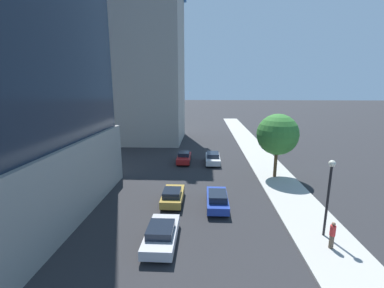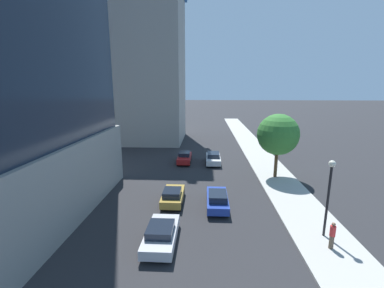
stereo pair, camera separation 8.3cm
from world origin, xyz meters
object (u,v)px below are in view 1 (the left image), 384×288
Objects in this scene: car_gold at (173,196)px; car_red at (184,157)px; construction_building at (140,53)px; car_silver at (161,234)px; car_white at (213,158)px; car_blue at (217,199)px; street_lamp at (329,187)px; street_tree at (278,135)px; pedestrian_red_shirt at (332,235)px.

car_gold is 12.49m from car_red.
construction_building is 8.13× the size of car_silver.
car_blue is at bearing -90.00° from car_white.
construction_building reaches higher than car_blue.
construction_building is at bearing 105.06° from car_silver.
construction_building is 25.13m from car_white.
street_lamp is at bearing -58.27° from construction_building.
car_white is at bearing 90.00° from car_blue.
construction_building is 30.46m from street_tree.
car_red is at bearing -58.97° from construction_building.
street_lamp is 18.57m from car_white.
street_lamp reaches higher than car_red.
street_tree reaches higher than car_silver.
pedestrian_red_shirt is (19.72, -33.66, -14.93)m from construction_building.
street_lamp reaches higher than car_gold.
car_red is (0.00, 12.49, 0.02)m from car_gold.
car_gold is 12.81m from car_white.
car_blue is 1.03× the size of car_white.
car_blue is 2.56× the size of pedestrian_red_shirt.
construction_building is at bearing 108.17° from car_gold.
construction_building is at bearing 133.85° from street_tree.
car_gold is 0.92× the size of car_red.
car_blue is 13.67m from car_red.
car_silver is at bearing -129.25° from street_tree.
car_gold is 2.28× the size of pedestrian_red_shirt.
pedestrian_red_shirt is (0.05, -13.18, -3.90)m from street_tree.
construction_building is 5.17× the size of street_tree.
pedestrian_red_shirt reaches higher than car_silver.
street_tree reaches higher than car_white.
street_tree is 12.70m from car_red.
street_lamp is 11.37m from car_silver.
car_blue is (3.86, 5.41, 0.04)m from car_silver.
pedestrian_red_shirt is at bearing -97.55° from street_lamp.
car_white reaches higher than car_silver.
construction_building is 9.10× the size of car_gold.
street_tree is 1.57× the size of car_silver.
car_white reaches higher than car_gold.
construction_building is at bearing 120.37° from pedestrian_red_shirt.
car_silver is 10.71m from pedestrian_red_shirt.
street_lamp is at bearing 6.81° from car_silver.
car_blue is at bearing 140.94° from pedestrian_red_shirt.
street_lamp is (19.91, -32.21, -12.33)m from construction_building.
street_lamp is 1.32× the size of car_gold.
street_tree is (-0.25, 11.73, 1.29)m from street_lamp.
construction_building is 39.83m from street_lamp.
car_blue is 8.82m from pedestrian_red_shirt.
street_lamp reaches higher than car_silver.
car_white is (12.88, -15.27, -15.25)m from construction_building.
street_lamp is 3.01× the size of pedestrian_red_shirt.
street_tree is at bearing -37.47° from car_white.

